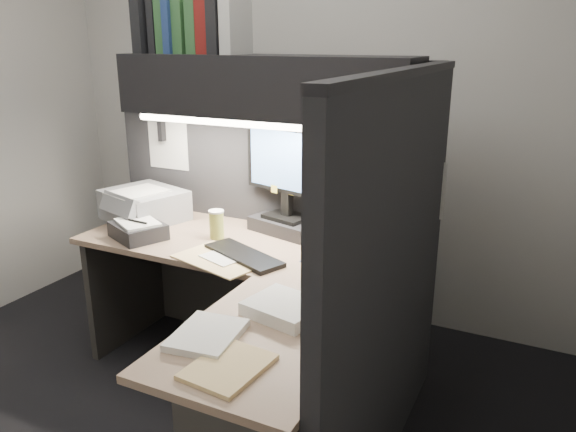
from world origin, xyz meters
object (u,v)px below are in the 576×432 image
(overhead_shelf, at_px, (263,86))
(monitor, at_px, (287,191))
(coffee_cup, at_px, (217,225))
(notebook_stack, at_px, (138,231))
(desk, at_px, (243,362))
(keyboard, at_px, (244,255))
(telephone, at_px, (348,244))
(printer, at_px, (145,205))

(overhead_shelf, xyz_separation_m, monitor, (0.10, 0.07, -0.54))
(coffee_cup, height_order, notebook_stack, coffee_cup)
(monitor, relative_size, coffee_cup, 4.05)
(overhead_shelf, height_order, notebook_stack, overhead_shelf)
(desk, xyz_separation_m, notebook_stack, (-0.85, 0.39, 0.33))
(desk, bearing_deg, keyboard, 119.18)
(overhead_shelf, relative_size, monitor, 2.73)
(overhead_shelf, xyz_separation_m, keyboard, (0.08, -0.36, -0.76))
(telephone, bearing_deg, notebook_stack, -169.16)
(keyboard, height_order, coffee_cup, coffee_cup)
(keyboard, bearing_deg, monitor, 110.59)
(printer, bearing_deg, monitor, 27.72)
(printer, bearing_deg, telephone, 16.72)
(monitor, xyz_separation_m, keyboard, (-0.02, -0.43, -0.21))
(monitor, relative_size, keyboard, 1.25)
(desk, distance_m, notebook_stack, 0.99)
(monitor, xyz_separation_m, printer, (-0.83, -0.16, -0.14))
(telephone, relative_size, coffee_cup, 1.82)
(desk, relative_size, printer, 4.01)
(monitor, bearing_deg, notebook_stack, -131.98)
(coffee_cup, relative_size, notebook_stack, 0.52)
(desk, relative_size, notebook_stack, 6.35)
(keyboard, bearing_deg, telephone, 54.53)
(coffee_cup, distance_m, printer, 0.56)
(monitor, height_order, notebook_stack, monitor)
(monitor, bearing_deg, overhead_shelf, -131.41)
(desk, distance_m, coffee_cup, 0.83)
(telephone, bearing_deg, printer, 176.62)
(desk, bearing_deg, coffee_cup, 130.38)
(desk, height_order, telephone, telephone)
(desk, relative_size, overhead_shelf, 1.10)
(overhead_shelf, relative_size, printer, 3.65)
(desk, distance_m, monitor, 0.99)
(notebook_stack, bearing_deg, monitor, 33.29)
(keyboard, bearing_deg, overhead_shelf, 125.78)
(overhead_shelf, height_order, coffee_cup, overhead_shelf)
(overhead_shelf, bearing_deg, monitor, 33.86)
(keyboard, relative_size, coffee_cup, 3.22)
(coffee_cup, height_order, printer, printer)
(keyboard, height_order, telephone, telephone)
(coffee_cup, xyz_separation_m, notebook_stack, (-0.37, -0.18, -0.03))
(coffee_cup, bearing_deg, overhead_shelf, 44.65)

